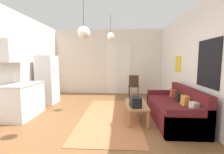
# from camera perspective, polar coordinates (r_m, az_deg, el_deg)

# --- Properties ---
(ground_plane) EXTENTS (5.28, 7.75, 0.10)m
(ground_plane) POSITION_cam_1_polar(r_m,az_deg,el_deg) (3.57, -5.97, -19.15)
(ground_plane) COLOR brown
(wall_back) EXTENTS (4.88, 0.13, 2.83)m
(wall_back) POSITION_cam_1_polar(r_m,az_deg,el_deg) (6.82, -1.25, 5.60)
(wall_back) COLOR silver
(wall_back) RESTS_ON ground_plane
(wall_right) EXTENTS (0.12, 7.35, 2.83)m
(wall_right) POSITION_cam_1_polar(r_m,az_deg,el_deg) (3.70, 33.49, 4.24)
(wall_right) COLOR white
(wall_right) RESTS_ON ground_plane
(area_rug) EXTENTS (1.47, 3.05, 0.01)m
(area_rug) POSITION_cam_1_polar(r_m,az_deg,el_deg) (4.16, -0.62, -14.49)
(area_rug) COLOR #B26B42
(area_rug) RESTS_ON ground_plane
(couch) EXTENTS (0.88, 1.91, 0.83)m
(couch) POSITION_cam_1_polar(r_m,az_deg,el_deg) (4.07, 22.78, -11.36)
(couch) COLOR #5B191E
(couch) RESTS_ON ground_plane
(coffee_table) EXTENTS (0.50, 0.99, 0.42)m
(coffee_table) POSITION_cam_1_polar(r_m,az_deg,el_deg) (3.85, 9.09, -10.62)
(coffee_table) COLOR #B27F4C
(coffee_table) RESTS_ON ground_plane
(bamboo_vase) EXTENTS (0.10, 0.10, 0.39)m
(bamboo_vase) POSITION_cam_1_polar(r_m,az_deg,el_deg) (3.94, 7.44, -8.10)
(bamboo_vase) COLOR beige
(bamboo_vase) RESTS_ON coffee_table
(handbag) EXTENTS (0.27, 0.35, 0.35)m
(handbag) POSITION_cam_1_polar(r_m,az_deg,el_deg) (3.54, 8.78, -9.15)
(handbag) COLOR black
(handbag) RESTS_ON coffee_table
(refrigerator) EXTENTS (0.60, 0.64, 1.64)m
(refrigerator) POSITION_cam_1_polar(r_m,az_deg,el_deg) (5.66, -23.07, -0.94)
(refrigerator) COLOR white
(refrigerator) RESTS_ON ground_plane
(kitchen_counter) EXTENTS (0.59, 1.11, 1.98)m
(kitchen_counter) POSITION_cam_1_polar(r_m,az_deg,el_deg) (4.59, -30.61, -3.74)
(kitchen_counter) COLOR silver
(kitchen_counter) RESTS_ON ground_plane
(accent_chair) EXTENTS (0.47, 0.45, 0.89)m
(accent_chair) POSITION_cam_1_polar(r_m,az_deg,el_deg) (6.20, 8.18, -2.93)
(accent_chair) COLOR #382619
(accent_chair) RESTS_ON ground_plane
(pendant_lamp_near) EXTENTS (0.24, 0.24, 0.94)m
(pendant_lamp_near) POSITION_cam_1_polar(r_m,az_deg,el_deg) (3.11, -10.55, 16.10)
(pendant_lamp_near) COLOR black
(pendant_lamp_far) EXTENTS (0.22, 0.22, 0.75)m
(pendant_lamp_far) POSITION_cam_1_polar(r_m,az_deg,el_deg) (4.68, -0.50, 15.06)
(pendant_lamp_far) COLOR black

